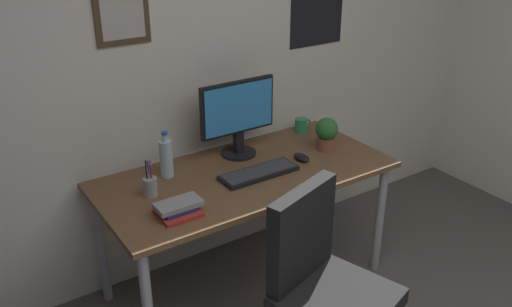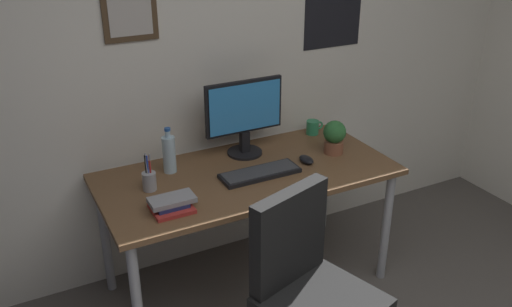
{
  "view_description": "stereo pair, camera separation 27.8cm",
  "coord_description": "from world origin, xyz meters",
  "px_view_note": "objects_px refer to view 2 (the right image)",
  "views": [
    {
      "loc": [
        -1.43,
        -0.51,
        2.06
      ],
      "look_at": [
        -0.03,
        1.59,
        0.88
      ],
      "focal_mm": 38.3,
      "sensor_mm": 36.0,
      "label": 1
    },
    {
      "loc": [
        -1.19,
        -0.65,
        2.06
      ],
      "look_at": [
        -0.03,
        1.59,
        0.88
      ],
      "focal_mm": 38.3,
      "sensor_mm": 36.0,
      "label": 2
    }
  ],
  "objects_px": {
    "monitor": "(244,114)",
    "water_bottle": "(169,154)",
    "keyboard": "(260,173)",
    "pen_cup": "(149,180)",
    "potted_plant": "(334,136)",
    "computer_mouse": "(306,160)",
    "coffee_mug_near": "(313,127)",
    "office_chair": "(308,286)",
    "book_stack_left": "(172,204)"
  },
  "relations": [
    {
      "from": "potted_plant",
      "to": "office_chair",
      "type": "bearing_deg",
      "value": -130.26
    },
    {
      "from": "monitor",
      "to": "pen_cup",
      "type": "distance_m",
      "value": 0.66
    },
    {
      "from": "potted_plant",
      "to": "book_stack_left",
      "type": "bearing_deg",
      "value": -170.22
    },
    {
      "from": "potted_plant",
      "to": "computer_mouse",
      "type": "bearing_deg",
      "value": -169.34
    },
    {
      "from": "water_bottle",
      "to": "keyboard",
      "type": "bearing_deg",
      "value": -32.37
    },
    {
      "from": "potted_plant",
      "to": "pen_cup",
      "type": "height_order",
      "value": "pen_cup"
    },
    {
      "from": "office_chair",
      "to": "potted_plant",
      "type": "relative_size",
      "value": 4.87
    },
    {
      "from": "water_bottle",
      "to": "coffee_mug_near",
      "type": "relative_size",
      "value": 2.19
    },
    {
      "from": "office_chair",
      "to": "water_bottle",
      "type": "distance_m",
      "value": 1.03
    },
    {
      "from": "pen_cup",
      "to": "computer_mouse",
      "type": "bearing_deg",
      "value": -6.29
    },
    {
      "from": "water_bottle",
      "to": "book_stack_left",
      "type": "distance_m",
      "value": 0.41
    },
    {
      "from": "book_stack_left",
      "to": "coffee_mug_near",
      "type": "bearing_deg",
      "value": 23.43
    },
    {
      "from": "keyboard",
      "to": "coffee_mug_near",
      "type": "distance_m",
      "value": 0.65
    },
    {
      "from": "keyboard",
      "to": "water_bottle",
      "type": "xyz_separation_m",
      "value": [
        -0.41,
        0.26,
        0.09
      ]
    },
    {
      "from": "monitor",
      "to": "book_stack_left",
      "type": "relative_size",
      "value": 2.14
    },
    {
      "from": "coffee_mug_near",
      "to": "book_stack_left",
      "type": "distance_m",
      "value": 1.18
    },
    {
      "from": "pen_cup",
      "to": "potted_plant",
      "type": "bearing_deg",
      "value": -3.01
    },
    {
      "from": "computer_mouse",
      "to": "potted_plant",
      "type": "relative_size",
      "value": 0.56
    },
    {
      "from": "monitor",
      "to": "keyboard",
      "type": "relative_size",
      "value": 1.07
    },
    {
      "from": "coffee_mug_near",
      "to": "potted_plant",
      "type": "relative_size",
      "value": 0.59
    },
    {
      "from": "office_chair",
      "to": "coffee_mug_near",
      "type": "relative_size",
      "value": 8.25
    },
    {
      "from": "coffee_mug_near",
      "to": "computer_mouse",
      "type": "bearing_deg",
      "value": -127.52
    },
    {
      "from": "coffee_mug_near",
      "to": "pen_cup",
      "type": "relative_size",
      "value": 0.58
    },
    {
      "from": "office_chair",
      "to": "book_stack_left",
      "type": "distance_m",
      "value": 0.73
    },
    {
      "from": "coffee_mug_near",
      "to": "potted_plant",
      "type": "distance_m",
      "value": 0.3
    },
    {
      "from": "office_chair",
      "to": "monitor",
      "type": "relative_size",
      "value": 2.07
    },
    {
      "from": "computer_mouse",
      "to": "book_stack_left",
      "type": "distance_m",
      "value": 0.84
    },
    {
      "from": "computer_mouse",
      "to": "water_bottle",
      "type": "xyz_separation_m",
      "value": [
        -0.71,
        0.24,
        0.09
      ]
    },
    {
      "from": "keyboard",
      "to": "pen_cup",
      "type": "relative_size",
      "value": 2.15
    },
    {
      "from": "book_stack_left",
      "to": "potted_plant",
      "type": "bearing_deg",
      "value": 9.78
    },
    {
      "from": "water_bottle",
      "to": "book_stack_left",
      "type": "relative_size",
      "value": 1.18
    },
    {
      "from": "keyboard",
      "to": "water_bottle",
      "type": "bearing_deg",
      "value": 147.63
    },
    {
      "from": "office_chair",
      "to": "potted_plant",
      "type": "distance_m",
      "value": 1.01
    },
    {
      "from": "monitor",
      "to": "computer_mouse",
      "type": "xyz_separation_m",
      "value": [
        0.25,
        -0.27,
        -0.22
      ]
    },
    {
      "from": "coffee_mug_near",
      "to": "office_chair",
      "type": "bearing_deg",
      "value": -123.09
    },
    {
      "from": "keyboard",
      "to": "coffee_mug_near",
      "type": "bearing_deg",
      "value": 32.11
    },
    {
      "from": "water_bottle",
      "to": "potted_plant",
      "type": "xyz_separation_m",
      "value": [
        0.92,
        -0.2,
        -0.0
      ]
    },
    {
      "from": "office_chair",
      "to": "book_stack_left",
      "type": "xyz_separation_m",
      "value": [
        -0.42,
        0.56,
        0.23
      ]
    },
    {
      "from": "office_chair",
      "to": "monitor",
      "type": "xyz_separation_m",
      "value": [
        0.16,
        0.96,
        0.44
      ]
    },
    {
      "from": "water_bottle",
      "to": "potted_plant",
      "type": "distance_m",
      "value": 0.94
    },
    {
      "from": "keyboard",
      "to": "office_chair",
      "type": "bearing_deg",
      "value": -99.62
    },
    {
      "from": "keyboard",
      "to": "pen_cup",
      "type": "xyz_separation_m",
      "value": [
        -0.57,
        0.11,
        0.04
      ]
    },
    {
      "from": "monitor",
      "to": "water_bottle",
      "type": "height_order",
      "value": "monitor"
    },
    {
      "from": "office_chair",
      "to": "coffee_mug_near",
      "type": "xyz_separation_m",
      "value": [
        0.67,
        1.03,
        0.25
      ]
    },
    {
      "from": "water_bottle",
      "to": "potted_plant",
      "type": "height_order",
      "value": "water_bottle"
    },
    {
      "from": "monitor",
      "to": "coffee_mug_near",
      "type": "distance_m",
      "value": 0.55
    },
    {
      "from": "coffee_mug_near",
      "to": "keyboard",
      "type": "bearing_deg",
      "value": -147.89
    },
    {
      "from": "monitor",
      "to": "book_stack_left",
      "type": "bearing_deg",
      "value": -145.08
    },
    {
      "from": "monitor",
      "to": "potted_plant",
      "type": "height_order",
      "value": "monitor"
    },
    {
      "from": "office_chair",
      "to": "monitor",
      "type": "bearing_deg",
      "value": 80.36
    }
  ]
}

